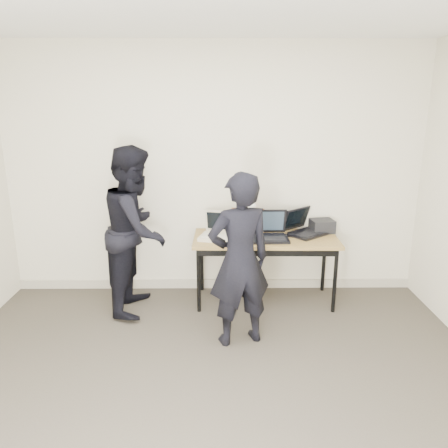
{
  "coord_description": "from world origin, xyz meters",
  "views": [
    {
      "loc": [
        0.06,
        -2.44,
        2.11
      ],
      "look_at": [
        0.1,
        1.6,
        0.95
      ],
      "focal_mm": 35.0,
      "sensor_mm": 36.0,
      "label": 1
    }
  ],
  "objects_px": {
    "laptop_right": "(303,228)",
    "person_observer": "(136,230)",
    "equipment_box": "(322,226)",
    "laptop_beige": "(217,233)",
    "laptop_center": "(270,232)",
    "desk": "(265,243)",
    "leather_satchel": "(247,220)",
    "person_typist": "(239,261)"
  },
  "relations": [
    {
      "from": "desk",
      "to": "person_observer",
      "type": "relative_size",
      "value": 0.9
    },
    {
      "from": "laptop_center",
      "to": "person_observer",
      "type": "height_order",
      "value": "person_observer"
    },
    {
      "from": "laptop_beige",
      "to": "person_typist",
      "type": "height_order",
      "value": "person_typist"
    },
    {
      "from": "desk",
      "to": "person_typist",
      "type": "relative_size",
      "value": 0.98
    },
    {
      "from": "equipment_box",
      "to": "person_observer",
      "type": "height_order",
      "value": "person_observer"
    },
    {
      "from": "person_observer",
      "to": "laptop_beige",
      "type": "bearing_deg",
      "value": -78.37
    },
    {
      "from": "laptop_center",
      "to": "person_observer",
      "type": "distance_m",
      "value": 1.37
    },
    {
      "from": "laptop_beige",
      "to": "person_typist",
      "type": "xyz_separation_m",
      "value": [
        0.19,
        -0.81,
        0.0
      ]
    },
    {
      "from": "desk",
      "to": "laptop_center",
      "type": "xyz_separation_m",
      "value": [
        0.04,
        -0.03,
        0.12
      ]
    },
    {
      "from": "laptop_right",
      "to": "person_observer",
      "type": "relative_size",
      "value": 0.3
    },
    {
      "from": "person_observer",
      "to": "leather_satchel",
      "type": "bearing_deg",
      "value": -69.33
    },
    {
      "from": "person_typist",
      "to": "equipment_box",
      "type": "bearing_deg",
      "value": -151.53
    },
    {
      "from": "laptop_right",
      "to": "leather_satchel",
      "type": "relative_size",
      "value": 1.32
    },
    {
      "from": "laptop_beige",
      "to": "person_observer",
      "type": "xyz_separation_m",
      "value": [
        -0.82,
        -0.11,
        0.07
      ]
    },
    {
      "from": "leather_satchel",
      "to": "person_typist",
      "type": "relative_size",
      "value": 0.25
    },
    {
      "from": "laptop_right",
      "to": "equipment_box",
      "type": "distance_m",
      "value": 0.22
    },
    {
      "from": "laptop_center",
      "to": "equipment_box",
      "type": "height_order",
      "value": "laptop_center"
    },
    {
      "from": "equipment_box",
      "to": "laptop_beige",
      "type": "bearing_deg",
      "value": -170.04
    },
    {
      "from": "laptop_beige",
      "to": "equipment_box",
      "type": "xyz_separation_m",
      "value": [
        1.13,
        0.2,
        0.02
      ]
    },
    {
      "from": "laptop_beige",
      "to": "equipment_box",
      "type": "bearing_deg",
      "value": 24.91
    },
    {
      "from": "laptop_center",
      "to": "person_typist",
      "type": "bearing_deg",
      "value": -114.83
    },
    {
      "from": "laptop_right",
      "to": "equipment_box",
      "type": "relative_size",
      "value": 2.11
    },
    {
      "from": "person_observer",
      "to": "equipment_box",
      "type": "bearing_deg",
      "value": -77.19
    },
    {
      "from": "laptop_beige",
      "to": "laptop_center",
      "type": "relative_size",
      "value": 1.06
    },
    {
      "from": "desk",
      "to": "equipment_box",
      "type": "xyz_separation_m",
      "value": [
        0.63,
        0.19,
        0.13
      ]
    },
    {
      "from": "desk",
      "to": "laptop_center",
      "type": "bearing_deg",
      "value": -32.68
    },
    {
      "from": "leather_satchel",
      "to": "equipment_box",
      "type": "distance_m",
      "value": 0.81
    },
    {
      "from": "laptop_beige",
      "to": "laptop_right",
      "type": "bearing_deg",
      "value": 23.21
    },
    {
      "from": "equipment_box",
      "to": "person_typist",
      "type": "distance_m",
      "value": 1.38
    },
    {
      "from": "equipment_box",
      "to": "laptop_center",
      "type": "bearing_deg",
      "value": -159.88
    },
    {
      "from": "leather_satchel",
      "to": "equipment_box",
      "type": "relative_size",
      "value": 1.6
    },
    {
      "from": "leather_satchel",
      "to": "equipment_box",
      "type": "xyz_separation_m",
      "value": [
        0.81,
        -0.04,
        -0.06
      ]
    },
    {
      "from": "leather_satchel",
      "to": "person_observer",
      "type": "relative_size",
      "value": 0.23
    },
    {
      "from": "desk",
      "to": "leather_satchel",
      "type": "bearing_deg",
      "value": 129.39
    },
    {
      "from": "laptop_right",
      "to": "leather_satchel",
      "type": "xyz_separation_m",
      "value": [
        -0.6,
        0.1,
        0.07
      ]
    },
    {
      "from": "laptop_beige",
      "to": "person_typist",
      "type": "distance_m",
      "value": 0.83
    },
    {
      "from": "desk",
      "to": "person_observer",
      "type": "xyz_separation_m",
      "value": [
        -1.32,
        -0.12,
        0.18
      ]
    },
    {
      "from": "leather_satchel",
      "to": "desk",
      "type": "bearing_deg",
      "value": -42.48
    },
    {
      "from": "leather_satchel",
      "to": "laptop_center",
      "type": "bearing_deg",
      "value": -40.08
    },
    {
      "from": "desk",
      "to": "leather_satchel",
      "type": "distance_m",
      "value": 0.34
    },
    {
      "from": "laptop_right",
      "to": "leather_satchel",
      "type": "bearing_deg",
      "value": 130.99
    },
    {
      "from": "laptop_center",
      "to": "laptop_right",
      "type": "height_order",
      "value": "laptop_center"
    }
  ]
}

